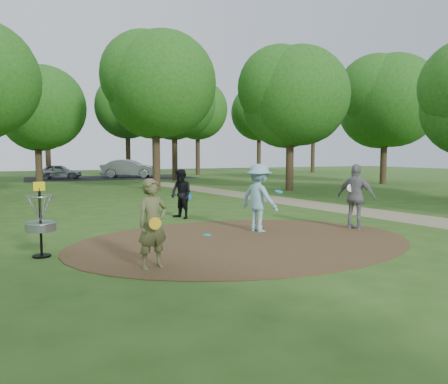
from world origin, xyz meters
name	(u,v)px	position (x,y,z in m)	size (l,w,h in m)	color
ground	(244,241)	(0.00, 0.00, 0.00)	(100.00, 100.00, 0.00)	#2D5119
dirt_clearing	(244,241)	(0.00, 0.00, 0.01)	(8.40, 8.40, 0.02)	#47301C
footpath	(387,215)	(6.50, 2.00, 0.01)	(2.00, 40.00, 0.01)	#8C7A5B
parking_lot	(111,178)	(2.00, 30.00, 0.00)	(14.00, 8.00, 0.01)	black
player_observer_with_disc	(153,224)	(-2.66, -1.53, 0.83)	(0.69, 0.55, 1.66)	brown
player_throwing_with_disc	(259,198)	(0.95, 1.01, 0.92)	(1.26, 1.35, 1.84)	#86BBC8
player_walking_with_disc	(181,194)	(-0.18, 4.18, 0.80)	(0.85, 0.95, 1.61)	black
player_waiting_with_disc	(356,197)	(3.60, 0.24, 0.91)	(0.90, 1.15, 1.82)	gray
disc_ground_cyan	(207,235)	(-0.55, 1.03, 0.03)	(0.22, 0.22, 0.02)	#17A3B8
disc_ground_red	(158,234)	(-1.67, 1.71, 0.03)	(0.22, 0.22, 0.02)	red
car_left	(59,172)	(-2.26, 29.68, 0.61)	(1.45, 3.61, 1.23)	#9DA0A5
car_right	(129,169)	(3.53, 29.41, 0.80)	(1.70, 4.87, 1.61)	#9C9EA3
disc_golf_basket	(40,215)	(-4.50, 0.30, 0.87)	(0.63, 0.63, 1.54)	black
tree_ring	(213,83)	(2.95, 8.88, 5.22)	(37.91, 45.43, 8.76)	#332316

